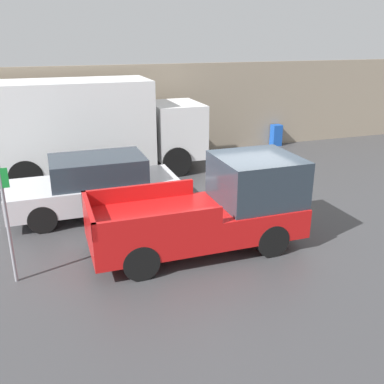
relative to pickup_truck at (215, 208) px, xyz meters
name	(u,v)px	position (x,y,z in m)	size (l,w,h in m)	color
ground_plane	(245,235)	(0.97, 0.27, -1.01)	(60.00, 60.00, 0.00)	#3D3D3F
building_wall	(158,110)	(0.97, 8.88, 0.88)	(28.00, 0.15, 3.79)	gray
pickup_truck	(215,208)	(0.00, 0.00, 0.00)	(5.02, 2.06, 2.18)	red
car	(96,185)	(-2.45, 3.05, -0.15)	(4.74, 1.97, 1.68)	silver
delivery_truck	(80,126)	(-2.44, 6.72, 0.86)	(8.26, 2.50, 3.45)	white
parking_sign	(7,218)	(-4.56, -0.14, 0.44)	(0.30, 0.07, 2.59)	gray
newspaper_box	(276,135)	(6.56, 8.55, -0.52)	(0.45, 0.40, 0.97)	#194CB2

